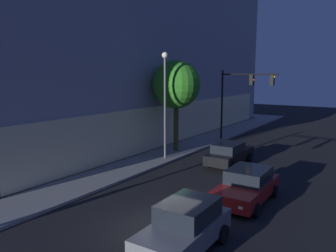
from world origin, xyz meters
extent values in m
plane|color=black|center=(0.00, 0.00, 0.00)|extent=(120.00, 120.00, 0.00)
cube|color=#4C4C51|center=(16.02, 20.61, 0.07)|extent=(39.99, 24.61, 0.15)
cube|color=#FAE9B0|center=(16.02, 8.71, 1.90)|extent=(35.63, 0.60, 3.50)
cube|color=#9595A4|center=(16.02, 20.61, 8.67)|extent=(39.59, 24.21, 17.04)
cylinder|color=black|center=(18.63, 5.75, 3.37)|extent=(0.18, 0.18, 6.45)
cylinder|color=black|center=(18.40, 3.11, 6.24)|extent=(0.58, 5.28, 0.12)
cube|color=black|center=(18.37, 2.85, 5.74)|extent=(0.35, 0.35, 0.90)
sphere|color=red|center=(18.36, 2.67, 5.74)|extent=(0.18, 0.18, 0.18)
cube|color=black|center=(18.21, 1.01, 5.74)|extent=(0.35, 0.35, 0.90)
sphere|color=yellow|center=(18.19, 0.83, 6.02)|extent=(0.18, 0.18, 0.18)
cylinder|color=#545454|center=(9.38, 6.05, 3.78)|extent=(0.16, 0.16, 7.26)
sphere|color=#F9EFC6|center=(9.38, 6.05, 7.56)|extent=(0.44, 0.44, 0.44)
cylinder|color=#4A451E|center=(11.96, 6.71, 2.04)|extent=(0.40, 0.40, 3.78)
sphere|color=#338A23|center=(11.96, 6.71, 5.45)|extent=(3.80, 3.80, 3.80)
cube|color=slate|center=(-1.00, -1.67, 0.72)|extent=(4.23, 1.88, 0.73)
cube|color=black|center=(-0.69, -1.67, 1.42)|extent=(2.25, 1.67, 0.69)
cylinder|color=black|center=(-2.32, -0.77, 0.35)|extent=(0.70, 0.25, 0.70)
cylinder|color=black|center=(0.31, -2.57, 0.35)|extent=(0.70, 0.25, 0.70)
cylinder|color=black|center=(0.29, -0.74, 0.35)|extent=(0.70, 0.25, 0.70)
cube|color=maroon|center=(4.69, -1.85, 0.64)|extent=(4.69, 2.03, 0.66)
cube|color=black|center=(5.04, -1.84, 1.29)|extent=(2.30, 1.81, 0.64)
cube|color=#F9F4CC|center=(2.40, -2.46, 0.64)|extent=(0.12, 0.20, 0.12)
cube|color=#F9F4CC|center=(2.40, -1.26, 0.64)|extent=(0.12, 0.20, 0.12)
cylinder|color=black|center=(3.25, -2.85, 0.31)|extent=(0.61, 0.24, 0.61)
cylinder|color=black|center=(3.23, -0.86, 0.31)|extent=(0.61, 0.24, 0.61)
cylinder|color=black|center=(6.14, -2.83, 0.31)|extent=(0.61, 0.24, 0.61)
cylinder|color=black|center=(6.13, -0.84, 0.31)|extent=(0.61, 0.24, 0.61)
cube|color=black|center=(10.70, 1.52, 0.66)|extent=(4.69, 1.80, 0.65)
cube|color=black|center=(10.34, 1.52, 1.28)|extent=(2.29, 1.61, 0.59)
cube|color=#F9F4CC|center=(12.99, 2.04, 0.66)|extent=(0.12, 0.20, 0.12)
cube|color=#F9F4CC|center=(12.98, 0.98, 0.66)|extent=(0.12, 0.20, 0.12)
cylinder|color=black|center=(12.15, 2.40, 0.34)|extent=(0.67, 0.24, 0.67)
cylinder|color=black|center=(12.14, 0.63, 0.34)|extent=(0.67, 0.24, 0.67)
cylinder|color=black|center=(9.25, 2.42, 0.34)|extent=(0.67, 0.24, 0.67)
cylinder|color=black|center=(9.24, 0.64, 0.34)|extent=(0.67, 0.24, 0.67)
camera|label=1|loc=(-10.52, -7.23, 6.19)|focal=35.72mm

